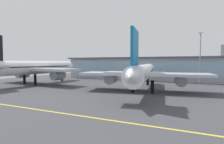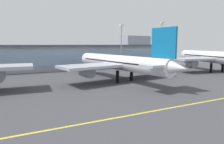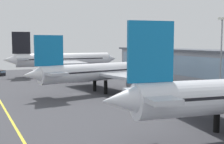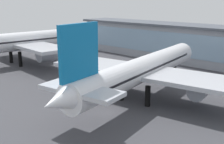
# 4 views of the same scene
# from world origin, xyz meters

# --- Properties ---
(ground_plane) EXTENTS (180.00, 180.00, 0.00)m
(ground_plane) POSITION_xyz_m (0.00, 0.00, 0.00)
(ground_plane) COLOR #424247
(taxiway_centreline_stripe) EXTENTS (144.00, 0.50, 0.01)m
(taxiway_centreline_stripe) POSITION_xyz_m (0.00, -22.00, 0.01)
(taxiway_centreline_stripe) COLOR yellow
(taxiway_centreline_stripe) RESTS_ON ground
(terminal_building) EXTENTS (115.98, 14.00, 17.93)m
(terminal_building) POSITION_xyz_m (1.75, 50.97, 6.88)
(terminal_building) COLOR #9399A3
(terminal_building) RESTS_ON ground
(airliner_near_left) EXTENTS (42.98, 52.92, 20.03)m
(airliner_near_left) POSITION_xyz_m (-50.00, 10.86, 7.33)
(airliner_near_left) COLOR black
(airliner_near_left) RESTS_ON ground
(airliner_near_right) EXTENTS (43.75, 54.90, 17.54)m
(airliner_near_right) POSITION_xyz_m (-0.05, 10.58, 6.40)
(airliner_near_right) COLOR black
(airliner_near_right) RESTS_ON ground
(apron_light_mast_west) EXTENTS (1.80, 1.80, 23.04)m
(apron_light_mast_west) POSITION_xyz_m (17.33, 40.17, 15.13)
(apron_light_mast_west) COLOR gray
(apron_light_mast_west) RESTS_ON ground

